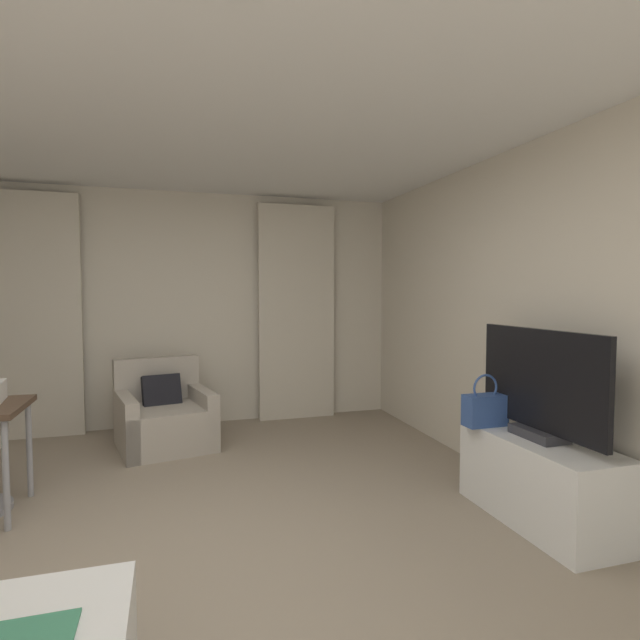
{
  "coord_description": "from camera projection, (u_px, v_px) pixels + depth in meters",
  "views": [
    {
      "loc": [
        -0.05,
        -2.75,
        1.5
      ],
      "look_at": [
        1.11,
        1.07,
        1.27
      ],
      "focal_mm": 27.88,
      "sensor_mm": 36.0,
      "label": 1
    }
  ],
  "objects": [
    {
      "name": "curtain_left_panel",
      "position": [
        34.0,
        316.0,
        5.03
      ],
      "size": [
        0.9,
        0.06,
        2.5
      ],
      "color": "beige",
      "rests_on": "ground"
    },
    {
      "name": "wall_right",
      "position": [
        565.0,
        321.0,
        3.38
      ],
      "size": [
        0.06,
        6.12,
        2.6
      ],
      "color": "beige",
      "rests_on": "ground"
    },
    {
      "name": "tv_console",
      "position": [
        539.0,
        480.0,
        3.22
      ],
      "size": [
        0.47,
        1.1,
        0.55
      ],
      "color": "white",
      "rests_on": "ground"
    },
    {
      "name": "armchair",
      "position": [
        164.0,
        418.0,
        4.8
      ],
      "size": [
        0.99,
        1.0,
        0.83
      ],
      "color": "#B2A899",
      "rests_on": "ground"
    },
    {
      "name": "tv_flatscreen",
      "position": [
        540.0,
        386.0,
        3.2
      ],
      "size": [
        0.2,
        1.09,
        0.71
      ],
      "color": "#333338",
      "rests_on": "tv_console"
    },
    {
      "name": "wall_window",
      "position": [
        175.0,
        309.0,
        5.55
      ],
      "size": [
        5.12,
        0.06,
        2.6
      ],
      "color": "beige",
      "rests_on": "ground"
    },
    {
      "name": "ground_plane",
      "position": [
        184.0,
        565.0,
        2.73
      ],
      "size": [
        12.0,
        12.0,
        0.0
      ],
      "primitive_type": "plane",
      "color": "gray"
    },
    {
      "name": "ceiling",
      "position": [
        176.0,
        73.0,
        2.57
      ],
      "size": [
        5.12,
        6.12,
        0.06
      ],
      "primitive_type": "cube",
      "color": "white",
      "rests_on": "wall_left"
    },
    {
      "name": "curtain_right_panel",
      "position": [
        297.0,
        313.0,
        5.82
      ],
      "size": [
        0.9,
        0.06,
        2.5
      ],
      "color": "beige",
      "rests_on": "ground"
    },
    {
      "name": "magazine_open",
      "position": [
        29.0,
        636.0,
        1.59
      ],
      "size": [
        0.28,
        0.2,
        0.01
      ],
      "color": "#387F5B",
      "rests_on": "coffee_table"
    },
    {
      "name": "handbag_primary",
      "position": [
        485.0,
        409.0,
        3.51
      ],
      "size": [
        0.3,
        0.14,
        0.37
      ],
      "color": "#335193",
      "rests_on": "tv_console"
    }
  ]
}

